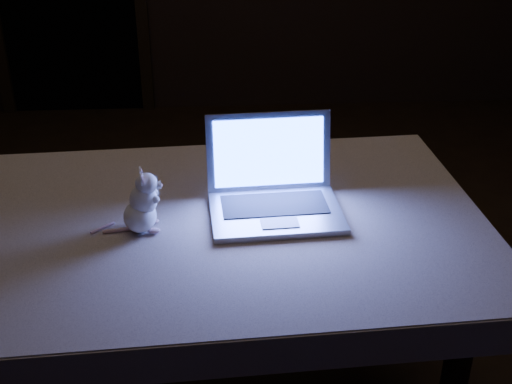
{
  "coord_description": "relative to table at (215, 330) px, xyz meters",
  "views": [
    {
      "loc": [
        -0.12,
        -2.18,
        1.79
      ],
      "look_at": [
        -0.02,
        -0.46,
        0.87
      ],
      "focal_mm": 48.0,
      "sensor_mm": 36.0,
      "label": 1
    }
  ],
  "objects": [
    {
      "name": "floor",
      "position": [
        0.15,
        0.49,
        -0.39
      ],
      "size": [
        5.0,
        5.0,
        0.0
      ],
      "primitive_type": "plane",
      "color": "black",
      "rests_on": "ground"
    },
    {
      "name": "laptop",
      "position": [
        0.19,
        0.01,
        0.53
      ],
      "size": [
        0.39,
        0.35,
        0.25
      ],
      "primitive_type": null,
      "rotation": [
        0.0,
        0.0,
        0.06
      ],
      "color": "#A9A9AD",
      "rests_on": "tablecloth"
    },
    {
      "name": "tablecloth",
      "position": [
        -0.06,
        -0.04,
        0.35
      ],
      "size": [
        1.6,
        1.09,
        0.1
      ],
      "primitive_type": null,
      "rotation": [
        0.0,
        0.0,
        -0.02
      ],
      "color": "beige",
      "rests_on": "table"
    },
    {
      "name": "plush_mouse",
      "position": [
        -0.19,
        -0.04,
        0.49
      ],
      "size": [
        0.14,
        0.14,
        0.18
      ],
      "primitive_type": null,
      "rotation": [
        0.0,
        0.0,
        -0.08
      ],
      "color": "white",
      "rests_on": "tablecloth"
    },
    {
      "name": "table",
      "position": [
        0.0,
        0.0,
        0.0
      ],
      "size": [
        1.52,
        1.03,
        0.79
      ],
      "primitive_type": null,
      "rotation": [
        0.0,
        0.0,
        0.06
      ],
      "color": "black",
      "rests_on": "floor"
    }
  ]
}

